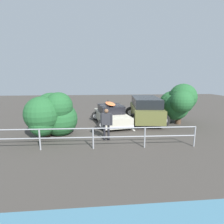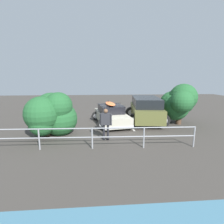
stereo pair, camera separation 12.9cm
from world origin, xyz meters
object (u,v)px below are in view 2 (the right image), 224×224
at_px(sedan_car, 111,115).
at_px(suv_car, 146,109).
at_px(bush_near_left, 51,115).
at_px(bush_near_right, 178,103).
at_px(person_bystander, 106,121).

relative_size(sedan_car, suv_car, 0.93).
distance_m(sedan_car, suv_car, 2.58).
xyz_separation_m(sedan_car, suv_car, (-2.54, -0.31, 0.32)).
height_order(sedan_car, bush_near_left, bush_near_left).
distance_m(bush_near_left, bush_near_right, 8.37).
bearing_deg(sedan_car, bush_near_left, 33.76).
distance_m(sedan_car, bush_near_left, 4.23).
relative_size(suv_car, bush_near_right, 1.60).
bearing_deg(bush_near_left, bush_near_right, -166.32).
xyz_separation_m(suv_car, person_bystander, (3.06, 3.64, 0.04)).
xyz_separation_m(sedan_car, person_bystander, (0.52, 3.33, 0.36)).
height_order(person_bystander, bush_near_right, bush_near_right).
height_order(sedan_car, person_bystander, person_bystander).
bearing_deg(bush_near_right, person_bystander, 29.98).
distance_m(sedan_car, person_bystander, 3.39).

